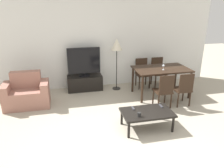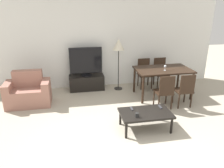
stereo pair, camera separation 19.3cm
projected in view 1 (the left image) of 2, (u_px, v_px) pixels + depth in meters
ground_plane at (126, 153)px, 3.78m from camera, size 18.00×18.00×0.00m
wall_back at (95, 42)px, 6.39m from camera, size 7.30×0.06×2.70m
armchair at (27, 94)px, 5.39m from camera, size 1.07×0.61×0.85m
tv_stand at (85, 83)px, 6.44m from camera, size 1.01×0.45×0.43m
tv at (84, 62)px, 6.22m from camera, size 0.93×0.32×0.83m
coffee_table at (147, 113)px, 4.41m from camera, size 1.03×0.62×0.38m
dining_table at (161, 71)px, 5.92m from camera, size 1.47×0.90×0.77m
dining_chair_near at (164, 90)px, 5.25m from camera, size 0.40×0.40×0.86m
dining_chair_far at (158, 70)px, 6.74m from camera, size 0.40×0.40×0.86m
dining_chair_near_right at (183, 88)px, 5.35m from camera, size 0.40×0.40×0.86m
dining_chair_far_left at (142, 71)px, 6.63m from camera, size 0.40×0.40×0.86m
floor_lamp at (117, 47)px, 6.13m from camera, size 0.32×0.32×1.50m
remote_primary at (133, 108)px, 4.52m from camera, size 0.04×0.15×0.02m
remote_secondary at (161, 106)px, 4.62m from camera, size 0.04×0.15×0.02m
cup_white_near at (139, 114)px, 4.20m from camera, size 0.07×0.07×0.08m
wine_glass_left at (164, 66)px, 5.71m from camera, size 0.07×0.07×0.15m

